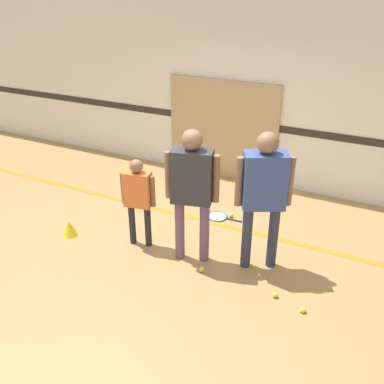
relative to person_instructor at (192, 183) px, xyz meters
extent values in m
plane|color=#A87F4C|center=(-0.18, 0.09, -1.07)|extent=(16.00, 16.00, 0.00)
cube|color=silver|center=(-0.18, 2.61, 0.53)|extent=(16.00, 0.06, 3.20)
cube|color=#2D2823|center=(-0.18, 2.58, -0.04)|extent=(16.00, 0.01, 0.12)
cube|color=tan|center=(-0.68, 2.55, -0.20)|extent=(2.00, 0.05, 1.74)
cube|color=orange|center=(-0.18, 0.93, -1.07)|extent=(14.40, 0.10, 0.01)
cylinder|color=#6B4C70|center=(-0.15, -0.04, -0.65)|extent=(0.12, 0.12, 0.83)
cylinder|color=#6B4C70|center=(0.15, 0.04, -0.65)|extent=(0.12, 0.12, 0.83)
cube|color=#2D2D33|center=(0.00, 0.00, 0.09)|extent=(0.54, 0.38, 0.66)
sphere|color=brown|center=(0.00, 0.00, 0.54)|extent=(0.24, 0.24, 0.24)
cylinder|color=brown|center=(-0.28, -0.07, 0.08)|extent=(0.09, 0.09, 0.59)
cylinder|color=brown|center=(0.28, 0.07, 0.08)|extent=(0.09, 0.09, 0.59)
cylinder|color=#232328|center=(-0.88, -0.03, -0.77)|extent=(0.09, 0.09, 0.59)
cylinder|color=#232328|center=(-0.66, 0.01, -0.77)|extent=(0.09, 0.09, 0.59)
cube|color=orange|center=(-0.77, -0.01, -0.24)|extent=(0.37, 0.25, 0.47)
sphere|color=brown|center=(-0.77, -0.01, 0.08)|extent=(0.17, 0.17, 0.17)
cylinder|color=brown|center=(-0.97, -0.05, -0.25)|extent=(0.06, 0.06, 0.42)
cylinder|color=brown|center=(-0.57, 0.03, -0.25)|extent=(0.06, 0.06, 0.42)
cylinder|color=#2D334C|center=(0.95, 0.30, -0.65)|extent=(0.12, 0.12, 0.84)
cylinder|color=#2D334C|center=(0.67, 0.15, -0.65)|extent=(0.12, 0.12, 0.84)
cube|color=#334784|center=(0.81, 0.22, 0.11)|extent=(0.56, 0.47, 0.67)
sphere|color=brown|center=(0.81, 0.22, 0.56)|extent=(0.25, 0.25, 0.25)
cylinder|color=brown|center=(1.07, 0.36, 0.10)|extent=(0.09, 0.09, 0.60)
cylinder|color=brown|center=(0.55, 0.09, 0.10)|extent=(0.09, 0.09, 0.60)
torus|color=blue|center=(-0.13, 1.12, -1.06)|extent=(0.32, 0.32, 0.02)
cylinder|color=silver|center=(-0.13, 1.12, -1.06)|extent=(0.27, 0.27, 0.01)
cylinder|color=black|center=(0.13, 1.12, -1.06)|extent=(0.23, 0.03, 0.02)
sphere|color=black|center=(0.25, 1.13, -1.06)|extent=(0.03, 0.03, 0.03)
sphere|color=#CCE038|center=(0.24, -0.21, -1.04)|extent=(0.07, 0.07, 0.07)
sphere|color=#CCE038|center=(0.06, 1.20, -1.04)|extent=(0.07, 0.07, 0.07)
sphere|color=#CCE038|center=(1.18, -0.26, -1.04)|extent=(0.07, 0.07, 0.07)
sphere|color=#CCE038|center=(1.52, -0.37, -1.04)|extent=(0.07, 0.07, 0.07)
cone|color=yellow|center=(-1.78, -0.27, -0.96)|extent=(0.22, 0.22, 0.23)
camera|label=1|loc=(2.03, -4.08, 2.16)|focal=40.00mm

